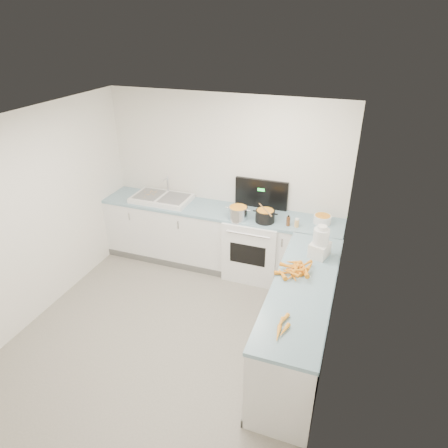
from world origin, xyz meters
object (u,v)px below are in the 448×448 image
(extract_bottle, at_px, (288,221))
(steel_pot, at_px, (238,214))
(stove, at_px, (254,245))
(sink, at_px, (162,198))
(black_pot, at_px, (265,217))
(mixing_bowl, at_px, (322,219))
(food_processor, at_px, (320,243))
(spice_jar, at_px, (297,223))

(extract_bottle, bearing_deg, steel_pot, -177.47)
(stove, height_order, steel_pot, stove)
(stove, height_order, sink, stove)
(extract_bottle, bearing_deg, black_pot, 177.99)
(stove, distance_m, black_pot, 0.58)
(stove, relative_size, mixing_bowl, 5.82)
(extract_bottle, xyz_separation_m, food_processor, (0.49, -0.62, 0.10))
(spice_jar, bearing_deg, stove, 166.66)
(sink, relative_size, spice_jar, 8.38)
(food_processor, bearing_deg, mixing_bowl, 94.97)
(sink, relative_size, steel_pot, 3.25)
(stove, xyz_separation_m, spice_jar, (0.60, -0.14, 0.52))
(sink, relative_size, extract_bottle, 6.83)
(spice_jar, bearing_deg, extract_bottle, -179.01)
(mixing_bowl, bearing_deg, extract_bottle, -151.07)
(black_pot, distance_m, extract_bottle, 0.32)
(sink, distance_m, steel_pot, 1.27)
(black_pot, distance_m, mixing_bowl, 0.76)
(steel_pot, relative_size, extract_bottle, 2.10)
(black_pot, bearing_deg, sink, 174.78)
(extract_bottle, height_order, spice_jar, extract_bottle)
(black_pot, height_order, mixing_bowl, black_pot)
(steel_pot, relative_size, black_pot, 1.03)
(food_processor, bearing_deg, stove, 141.64)
(black_pot, relative_size, extract_bottle, 2.04)
(steel_pot, relative_size, mixing_bowl, 1.13)
(stove, bearing_deg, mixing_bowl, 5.37)
(sink, relative_size, black_pot, 3.35)
(spice_jar, bearing_deg, food_processor, -59.17)
(sink, height_order, black_pot, sink)
(sink, distance_m, mixing_bowl, 2.35)
(spice_jar, bearing_deg, mixing_bowl, 36.97)
(food_processor, bearing_deg, spice_jar, 120.83)
(mixing_bowl, bearing_deg, steel_pot, -166.72)
(steel_pot, bearing_deg, spice_jar, 2.31)
(black_pot, xyz_separation_m, mixing_bowl, (0.73, 0.22, -0.02))
(stove, distance_m, steel_pot, 0.60)
(stove, height_order, food_processor, stove)
(sink, height_order, food_processor, food_processor)
(stove, height_order, extract_bottle, stove)
(black_pot, xyz_separation_m, extract_bottle, (0.32, -0.01, -0.01))
(sink, xyz_separation_m, extract_bottle, (1.93, -0.16, 0.03))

